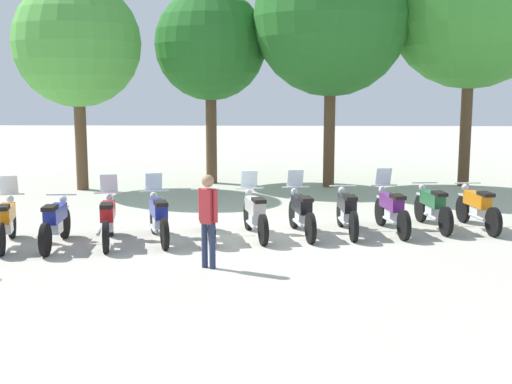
% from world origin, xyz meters
% --- Properties ---
extents(ground_plane, '(80.00, 80.00, 0.00)m').
position_xyz_m(ground_plane, '(0.00, 0.00, 0.00)').
color(ground_plane, '#BCB7A8').
extents(motorcycle_0, '(0.76, 2.15, 1.37)m').
position_xyz_m(motorcycle_0, '(-5.02, -0.94, 0.52)').
color(motorcycle_0, black).
rests_on(motorcycle_0, ground_plane).
extents(motorcycle_1, '(0.62, 2.19, 0.99)m').
position_xyz_m(motorcycle_1, '(-4.01, -0.96, 0.50)').
color(motorcycle_1, black).
rests_on(motorcycle_1, ground_plane).
extents(motorcycle_2, '(0.66, 2.17, 1.37)m').
position_xyz_m(motorcycle_2, '(-3.02, -0.66, 0.52)').
color(motorcycle_2, black).
rests_on(motorcycle_2, ground_plane).
extents(motorcycle_3, '(0.87, 2.11, 1.37)m').
position_xyz_m(motorcycle_3, '(-2.02, -0.39, 0.52)').
color(motorcycle_3, black).
rests_on(motorcycle_3, ground_plane).
extents(motorcycle_4, '(0.68, 2.17, 0.99)m').
position_xyz_m(motorcycle_4, '(-1.01, -0.12, 0.50)').
color(motorcycle_4, black).
rests_on(motorcycle_4, ground_plane).
extents(motorcycle_5, '(0.75, 2.15, 1.37)m').
position_xyz_m(motorcycle_5, '(-0.01, 0.04, 0.52)').
color(motorcycle_5, black).
rests_on(motorcycle_5, ground_plane).
extents(motorcycle_6, '(0.69, 2.17, 1.37)m').
position_xyz_m(motorcycle_6, '(0.99, 0.24, 0.52)').
color(motorcycle_6, black).
rests_on(motorcycle_6, ground_plane).
extents(motorcycle_7, '(0.62, 2.19, 0.99)m').
position_xyz_m(motorcycle_7, '(2.00, 0.43, 0.50)').
color(motorcycle_7, black).
rests_on(motorcycle_7, ground_plane).
extents(motorcycle_8, '(0.63, 2.18, 1.37)m').
position_xyz_m(motorcycle_8, '(3.00, 0.58, 0.52)').
color(motorcycle_8, black).
rests_on(motorcycle_8, ground_plane).
extents(motorcycle_9, '(0.62, 2.18, 0.99)m').
position_xyz_m(motorcycle_9, '(4.00, 1.01, 0.50)').
color(motorcycle_9, black).
rests_on(motorcycle_9, ground_plane).
extents(motorcycle_10, '(0.62, 2.18, 0.99)m').
position_xyz_m(motorcycle_10, '(5.00, 0.97, 0.50)').
color(motorcycle_10, black).
rests_on(motorcycle_10, ground_plane).
extents(person_0, '(0.39, 0.30, 1.68)m').
position_xyz_m(person_0, '(-0.76, -2.50, 0.98)').
color(person_0, '#232D4C').
rests_on(person_0, ground_plane).
extents(tree_0, '(3.86, 3.86, 6.42)m').
position_xyz_m(tree_0, '(-5.60, 6.48, 4.47)').
color(tree_0, brown).
rests_on(tree_0, ground_plane).
extents(tree_1, '(3.61, 3.61, 6.34)m').
position_xyz_m(tree_1, '(-1.69, 8.03, 4.51)').
color(tree_1, brown).
rests_on(tree_1, ground_plane).
extents(tree_2, '(4.85, 4.85, 7.71)m').
position_xyz_m(tree_2, '(2.14, 7.29, 5.28)').
color(tree_2, brown).
rests_on(tree_2, ground_plane).
extents(tree_3, '(5.26, 5.26, 8.36)m').
position_xyz_m(tree_3, '(6.53, 7.65, 5.72)').
color(tree_3, brown).
rests_on(tree_3, ground_plane).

